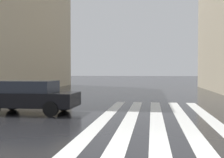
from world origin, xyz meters
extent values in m
plane|color=black|center=(0.00, 0.00, 0.00)|extent=(220.00, 220.00, 0.00)
cube|color=silver|center=(4.00, -1.97, 0.00)|extent=(13.00, 0.50, 0.01)
cube|color=silver|center=(4.00, -0.97, 0.00)|extent=(13.00, 0.50, 0.01)
cube|color=silver|center=(4.00, 0.03, 0.00)|extent=(13.00, 0.50, 0.01)
cube|color=silver|center=(4.00, 1.03, 0.00)|extent=(13.00, 0.50, 0.01)
cube|color=silver|center=(4.00, 2.03, 0.00)|extent=(13.00, 0.50, 0.01)
cube|color=black|center=(5.50, 5.45, 0.61)|extent=(1.75, 4.10, 0.60)
cube|color=#232833|center=(5.50, 5.60, 1.16)|extent=(1.54, 2.46, 0.50)
cylinder|color=black|center=(6.33, 4.20, 0.31)|extent=(0.20, 0.62, 0.62)
cylinder|color=black|center=(4.67, 4.20, 0.31)|extent=(0.20, 0.62, 0.62)
cylinder|color=black|center=(6.33, 6.70, 0.31)|extent=(0.20, 0.62, 0.62)
camera|label=1|loc=(-5.91, 0.21, 1.80)|focal=44.63mm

